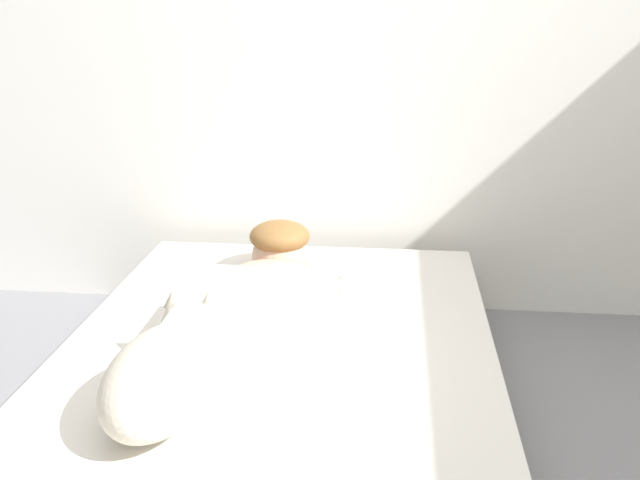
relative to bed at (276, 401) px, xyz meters
The scene contains 7 objects.
back_wall 1.61m from the bed, 75.92° to the left, with size 4.65×0.12×2.50m.
bed is the anchor object (origin of this frame).
pillow 0.61m from the bed, 96.92° to the left, with size 0.52×0.32×0.11m, color white.
person_lying 0.27m from the bed, 130.31° to the left, with size 0.43×0.92×0.27m.
dog 0.46m from the bed, 125.01° to the right, with size 0.26×0.57×0.21m.
coffee_cup 0.55m from the bed, 71.51° to the left, with size 0.12×0.09×0.07m.
cell_phone 0.28m from the bed, 103.20° to the right, with size 0.07×0.14×0.01m, color black.
Camera 1 is at (0.04, -1.33, 1.27)m, focal length 41.38 mm.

